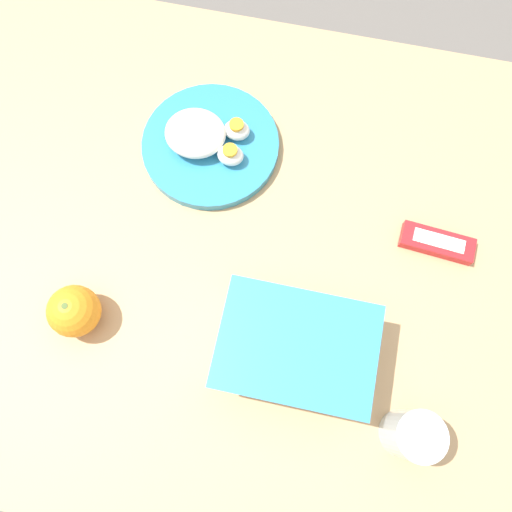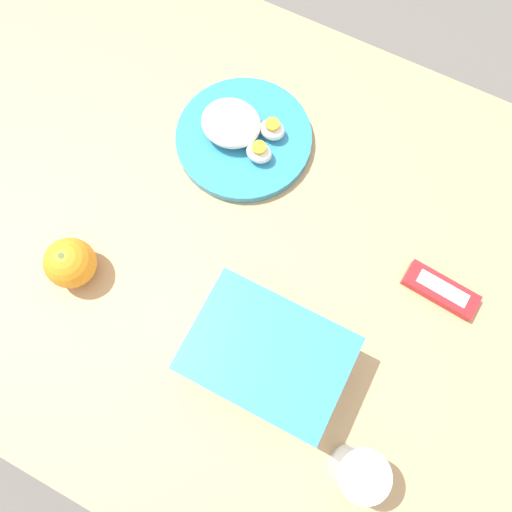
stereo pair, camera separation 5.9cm
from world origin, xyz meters
TOP-DOWN VIEW (x-y plane):
  - ground_plane at (0.00, 0.00)m, footprint 10.00×10.00m
  - table at (0.00, 0.00)m, footprint 1.28×0.88m
  - food_container at (-0.18, 0.15)m, footprint 0.21×0.15m
  - orange_fruit at (0.15, 0.16)m, footprint 0.08×0.08m
  - rice_plate at (0.03, -0.16)m, footprint 0.23×0.23m
  - candy_bar at (-0.37, -0.07)m, footprint 0.12×0.05m
  - drinking_glass at (-0.35, 0.23)m, footprint 0.07×0.07m

SIDE VIEW (x-z plane):
  - ground_plane at x=0.00m, z-range 0.00..0.00m
  - table at x=0.00m, z-range 0.29..1.05m
  - candy_bar at x=-0.37m, z-range 0.75..0.78m
  - rice_plate at x=0.03m, z-range 0.74..0.81m
  - orange_fruit at x=0.15m, z-range 0.76..0.83m
  - food_container at x=-0.18m, z-range 0.75..0.84m
  - drinking_glass at x=-0.35m, z-range 0.76..0.85m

